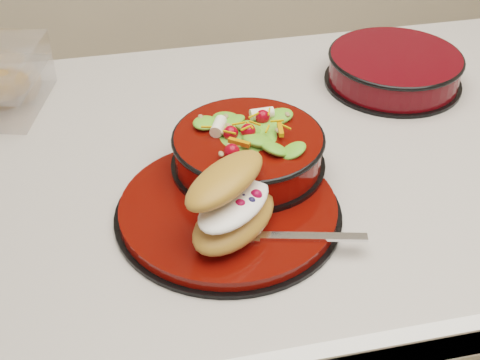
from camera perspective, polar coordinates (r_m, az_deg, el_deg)
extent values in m
cube|color=silver|center=(1.31, 2.18, -14.77)|extent=(1.16, 0.66, 0.86)
cube|color=beige|center=(0.99, 2.78, 1.38)|extent=(1.24, 0.74, 0.04)
cube|color=white|center=(0.75, 9.99, -14.68)|extent=(1.24, 0.02, 0.05)
cylinder|color=black|center=(0.87, -1.01, -2.90)|extent=(0.29, 0.29, 0.01)
cylinder|color=#5F0803|center=(0.86, -1.02, -2.40)|extent=(0.28, 0.28, 0.01)
torus|color=black|center=(0.85, -0.22, -2.52)|extent=(0.16, 0.16, 0.01)
cylinder|color=black|center=(0.92, 0.69, 1.37)|extent=(0.21, 0.21, 0.01)
cylinder|color=#5F0803|center=(0.90, 0.70, 2.65)|extent=(0.20, 0.20, 0.04)
torus|color=black|center=(0.89, 0.71, 3.60)|extent=(0.21, 0.21, 0.01)
ellipsoid|color=#438725|center=(0.90, 0.70, 3.28)|extent=(0.17, 0.17, 0.07)
sphere|color=red|center=(0.88, 3.35, 5.69)|extent=(0.02, 0.02, 0.02)
sphere|color=red|center=(0.91, 0.13, 6.74)|extent=(0.02, 0.02, 0.02)
sphere|color=red|center=(0.87, -1.95, 5.08)|extent=(0.02, 0.02, 0.02)
sphere|color=red|center=(0.84, 1.36, 3.93)|extent=(0.02, 0.02, 0.02)
cylinder|color=silver|center=(0.91, 1.90, 6.73)|extent=(0.03, 0.04, 0.02)
cylinder|color=silver|center=(0.89, -1.88, 5.68)|extent=(0.04, 0.03, 0.02)
cube|color=orange|center=(0.85, -0.07, 4.34)|extent=(0.03, 0.03, 0.01)
cube|color=orange|center=(0.88, 3.51, 5.43)|extent=(0.03, 0.02, 0.01)
ellipsoid|color=#A76A33|center=(0.80, -0.50, -3.39)|extent=(0.15, 0.15, 0.04)
ellipsoid|color=white|center=(0.79, -0.51, -2.07)|extent=(0.13, 0.13, 0.02)
ellipsoid|color=#A76A33|center=(0.79, -0.79, 0.08)|extent=(0.14, 0.14, 0.03)
sphere|color=red|center=(0.78, -2.07, -1.95)|extent=(0.01, 0.01, 0.01)
sphere|color=red|center=(0.78, -0.01, -2.13)|extent=(0.01, 0.01, 0.01)
sphere|color=red|center=(0.79, 1.38, -1.29)|extent=(0.01, 0.01, 0.01)
sphere|color=red|center=(0.79, -1.39, -1.30)|extent=(0.01, 0.01, 0.01)
sphere|color=#191947|center=(0.79, -1.17, -1.54)|extent=(0.01, 0.01, 0.01)
sphere|color=#191947|center=(0.79, 0.30, -1.53)|extent=(0.01, 0.01, 0.01)
sphere|color=#191947|center=(0.78, -0.45, -1.91)|extent=(0.01, 0.01, 0.01)
sphere|color=#191947|center=(0.78, 0.99, -1.80)|extent=(0.01, 0.01, 0.01)
cube|color=silver|center=(0.81, 6.12, -4.83)|extent=(0.13, 0.04, 0.00)
cube|color=silver|center=(0.81, 0.24, -4.74)|extent=(0.05, 0.03, 0.00)
ellipsoid|color=#A76A33|center=(1.16, -19.64, 7.65)|extent=(0.09, 0.07, 0.04)
cylinder|color=black|center=(1.18, 12.85, 8.18)|extent=(0.23, 0.23, 0.01)
cylinder|color=#4F0508|center=(1.17, 13.04, 9.33)|extent=(0.22, 0.22, 0.05)
torus|color=black|center=(1.16, 13.17, 10.20)|extent=(0.23, 0.23, 0.01)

